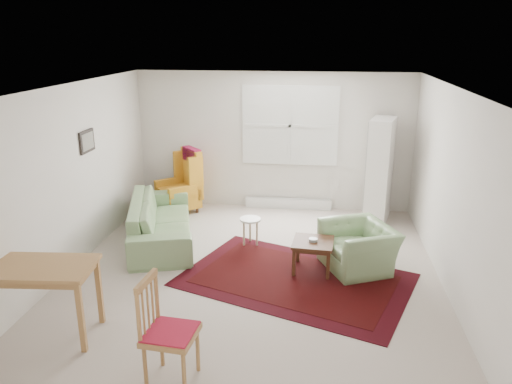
# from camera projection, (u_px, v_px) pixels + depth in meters

# --- Properties ---
(room) EXTENTS (5.04, 5.54, 2.51)m
(room) POSITION_uv_depth(u_px,v_px,m) (257.00, 179.00, 6.70)
(room) COLOR #BAAB9E
(room) RESTS_ON ground
(rug) EXTENTS (3.37, 2.76, 0.03)m
(rug) POSITION_uv_depth(u_px,v_px,m) (295.00, 279.00, 6.62)
(rug) COLOR black
(rug) RESTS_ON ground
(sofa) EXTENTS (1.52, 2.46, 0.93)m
(sofa) POSITION_uv_depth(u_px,v_px,m) (161.00, 212.00, 7.79)
(sofa) COLOR #779865
(sofa) RESTS_ON ground
(armchair) EXTENTS (1.17, 1.23, 0.75)m
(armchair) POSITION_uv_depth(u_px,v_px,m) (358.00, 243.00, 6.87)
(armchair) COLOR #779865
(armchair) RESTS_ON ground
(wingback_chair) EXTENTS (0.97, 0.97, 1.16)m
(wingback_chair) POSITION_uv_depth(u_px,v_px,m) (178.00, 181.00, 9.02)
(wingback_chair) COLOR orange
(wingback_chair) RESTS_ON ground
(coffee_table) EXTENTS (0.58, 0.58, 0.44)m
(coffee_table) POSITION_uv_depth(u_px,v_px,m) (313.00, 256.00, 6.83)
(coffee_table) COLOR #482716
(coffee_table) RESTS_ON ground
(stool) EXTENTS (0.42, 0.42, 0.44)m
(stool) POSITION_uv_depth(u_px,v_px,m) (250.00, 231.00, 7.68)
(stool) COLOR white
(stool) RESTS_ON ground
(cabinet) EXTENTS (0.54, 0.79, 1.79)m
(cabinet) POSITION_uv_depth(u_px,v_px,m) (380.00, 171.00, 8.51)
(cabinet) COLOR white
(cabinet) RESTS_ON ground
(desk) EXTENTS (1.36, 0.77, 0.83)m
(desk) POSITION_uv_depth(u_px,v_px,m) (35.00, 301.00, 5.30)
(desk) COLOR #A57642
(desk) RESTS_ON ground
(desk_chair) EXTENTS (0.50, 0.50, 1.05)m
(desk_chair) POSITION_uv_depth(u_px,v_px,m) (171.00, 332.00, 4.56)
(desk_chair) COLOR #A57642
(desk_chair) RESTS_ON ground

